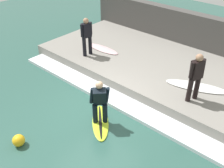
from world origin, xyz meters
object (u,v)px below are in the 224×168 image
object	(u,v)px
surfer_waiting_far	(87,35)
surfboard_waiting_near	(196,86)
surfboard_riding	(100,122)
surfer_riding	(100,100)
surfer_waiting_near	(196,75)
surfboard_waiting_far	(103,49)
marker_buoy	(19,140)

from	to	relation	value
surfer_waiting_far	surfboard_waiting_near	bearing A→B (deg)	-80.76
surfboard_riding	surfer_riding	size ratio (longest dim) A/B	1.04
surfer_waiting_far	surfer_waiting_near	bearing A→B (deg)	-90.12
surfboard_waiting_far	marker_buoy	bearing A→B (deg)	-161.80
surfboard_riding	surfboard_waiting_near	world-z (taller)	surfboard_waiting_near
marker_buoy	surfboard_waiting_near	bearing A→B (deg)	-26.69
surfer_waiting_far	surfboard_waiting_far	size ratio (longest dim) A/B	0.97
surfboard_riding	surfer_riding	world-z (taller)	surfer_riding
surfboard_waiting_near	surfboard_waiting_far	bearing A→B (deg)	89.35
surfer_waiting_far	marker_buoy	size ratio (longest dim) A/B	4.55
surfer_riding	surfer_waiting_far	xyz separation A→B (m)	(2.38, 2.96, 0.47)
surfer_riding	surfer_waiting_far	bearing A→B (deg)	51.23
surfboard_riding	surfboard_waiting_near	size ratio (longest dim) A/B	0.70
surfboard_waiting_near	surfer_waiting_far	size ratio (longest dim) A/B	1.37
surfer_waiting_near	surfboard_waiting_far	size ratio (longest dim) A/B	0.99
surfboard_riding	surfer_waiting_near	world-z (taller)	surfer_waiting_near
surfer_waiting_near	surfer_waiting_far	distance (m)	4.74
surfboard_riding	surfer_waiting_near	size ratio (longest dim) A/B	0.94
surfer_waiting_far	surfboard_waiting_far	xyz separation A→B (m)	(0.79, -0.14, -0.86)
surfer_riding	surfboard_riding	bearing A→B (deg)	-90.00
surfboard_riding	surfer_waiting_near	distance (m)	3.25
surfer_waiting_near	surfboard_waiting_near	world-z (taller)	surfer_waiting_near
surfer_riding	marker_buoy	size ratio (longest dim) A/B	4.21
surfer_riding	surfboard_waiting_near	xyz separation A→B (m)	(3.12, -1.58, -0.39)
surfer_riding	surfboard_waiting_near	size ratio (longest dim) A/B	0.68
surfboard_waiting_far	surfer_waiting_far	bearing A→B (deg)	170.15
surfer_waiting_near	marker_buoy	size ratio (longest dim) A/B	4.63
surfer_waiting_near	surfboard_waiting_near	bearing A→B (deg)	14.09
surfboard_waiting_near	surfer_waiting_near	bearing A→B (deg)	-165.91
surfboard_waiting_near	marker_buoy	distance (m)	5.92
marker_buoy	surfer_waiting_far	bearing A→B (deg)	22.59
surfboard_waiting_near	surfer_waiting_far	bearing A→B (deg)	99.24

